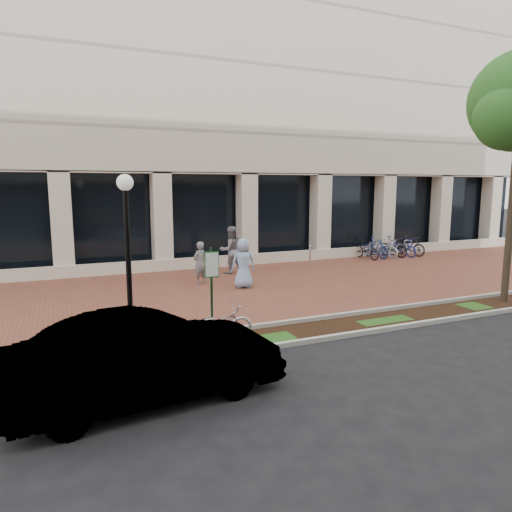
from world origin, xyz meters
name	(u,v)px	position (x,y,z in m)	size (l,w,h in m)	color
ground	(247,288)	(0.00, 0.00, 0.00)	(120.00, 120.00, 0.00)	black
brick_plaza	(247,288)	(0.00, 0.00, 0.01)	(40.00, 9.00, 0.01)	brown
planting_strip	(325,329)	(0.00, -5.25, 0.01)	(40.00, 1.50, 0.01)	black
curb_plaza_side	(311,319)	(0.00, -4.50, 0.06)	(40.00, 0.12, 0.12)	#AEAFA5
curb_street_side	(342,336)	(0.00, -6.00, 0.06)	(40.00, 0.12, 0.12)	#AEAFA5
near_office_building	(172,65)	(0.00, 10.47, 10.05)	(40.00, 12.12, 16.00)	beige
parking_sign	(212,281)	(-2.91, -4.86, 1.43)	(0.34, 0.07, 2.23)	#163C20
lamppost	(128,251)	(-4.75, -4.60, 2.21)	(0.36, 0.36, 3.89)	black
locked_bicycle	(217,326)	(-2.92, -5.26, 0.47)	(0.62, 1.77, 0.93)	#BCBBC0
pedestrian_left	(200,263)	(-1.38, 1.30, 0.80)	(0.58, 0.38, 1.60)	slate
pedestrian_mid	(231,250)	(0.40, 2.79, 0.99)	(0.96, 0.75, 1.98)	slate
pedestrian_right	(243,263)	(-0.13, 0.05, 0.90)	(0.88, 0.57, 1.80)	#8BA8CF
bollard	(310,254)	(4.57, 3.42, 0.48)	(0.12, 0.12, 0.94)	silver
bike_rack_cluster	(388,248)	(9.39, 3.71, 0.50)	(3.58, 1.90, 1.05)	black
sedan_near_curb	(148,358)	(-4.86, -7.37, 0.75)	(1.59, 4.56, 1.50)	#ADACB1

